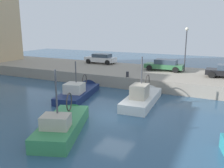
{
  "coord_description": "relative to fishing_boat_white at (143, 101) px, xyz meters",
  "views": [
    {
      "loc": [
        -14.5,
        -6.8,
        6.1
      ],
      "look_at": [
        3.98,
        2.08,
        1.2
      ],
      "focal_mm": 38.59,
      "sensor_mm": 36.0,
      "label": 1
    }
  ],
  "objects": [
    {
      "name": "water_surface",
      "position": [
        -3.74,
        0.88,
        -0.15
      ],
      "size": [
        80.0,
        80.0,
        0.0
      ],
      "primitive_type": "plane",
      "color": "#335675",
      "rests_on": "ground"
    },
    {
      "name": "quay_wall",
      "position": [
        7.76,
        0.88,
        0.45
      ],
      "size": [
        9.0,
        56.0,
        1.2
      ],
      "primitive_type": "cube",
      "color": "#9E9384",
      "rests_on": "ground"
    },
    {
      "name": "fishing_boat_white",
      "position": [
        0.0,
        0.0,
        0.0
      ],
      "size": [
        6.86,
        2.38,
        4.76
      ],
      "color": "white",
      "rests_on": "ground"
    },
    {
      "name": "fishing_boat_navy",
      "position": [
        -0.56,
        5.8,
        -0.03
      ],
      "size": [
        7.0,
        3.28,
        4.18
      ],
      "color": "navy",
      "rests_on": "ground"
    },
    {
      "name": "fishing_boat_green",
      "position": [
        -7.3,
        2.52,
        -0.05
      ],
      "size": [
        6.52,
        3.9,
        4.82
      ],
      "color": "#388951",
      "rests_on": "ground"
    },
    {
      "name": "parked_car_white",
      "position": [
        10.46,
        9.55,
        1.75
      ],
      "size": [
        1.95,
        4.25,
        1.33
      ],
      "color": "silver",
      "rests_on": "quay_wall"
    },
    {
      "name": "parked_car_green",
      "position": [
        8.78,
        0.43,
        1.73
      ],
      "size": [
        1.85,
        4.32,
        1.29
      ],
      "color": "#387547",
      "rests_on": "quay_wall"
    },
    {
      "name": "mooring_bollard_mid",
      "position": [
        3.61,
        2.88,
        1.33
      ],
      "size": [
        0.28,
        0.28,
        0.55
      ],
      "primitive_type": "cylinder",
      "color": "#2D2D33",
      "rests_on": "quay_wall"
    },
    {
      "name": "quay_streetlamp",
      "position": [
        9.26,
        -1.69,
        4.31
      ],
      "size": [
        0.36,
        0.36,
        4.83
      ],
      "color": "#38383D",
      "rests_on": "quay_wall"
    }
  ]
}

